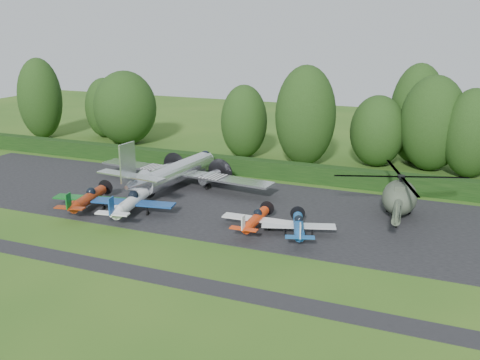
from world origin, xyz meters
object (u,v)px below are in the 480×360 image
at_px(light_plane_orange, 256,219).
at_px(light_plane_blue, 299,226).
at_px(transport_plane, 176,172).
at_px(light_plane_white, 131,202).
at_px(light_plane_red, 88,198).
at_px(helicopter, 400,195).

height_order(light_plane_orange, light_plane_blue, light_plane_orange).
bearing_deg(transport_plane, light_plane_white, -95.86).
bearing_deg(transport_plane, light_plane_red, -122.81).
height_order(light_plane_red, helicopter, helicopter).
relative_size(light_plane_red, helicopter, 0.55).
bearing_deg(light_plane_red, transport_plane, 73.93).
distance_m(light_plane_white, light_plane_orange, 12.07).
height_order(transport_plane, helicopter, transport_plane).
distance_m(transport_plane, helicopter, 23.12).
bearing_deg(helicopter, light_plane_orange, -139.23).
xyz_separation_m(transport_plane, helicopter, (23.12, 0.37, 0.20)).
bearing_deg(helicopter, light_plane_blue, -126.58).
bearing_deg(light_plane_orange, transport_plane, 147.96).
height_order(transport_plane, light_plane_blue, transport_plane).
bearing_deg(light_plane_red, light_plane_orange, 14.55).
distance_m(transport_plane, light_plane_red, 10.21).
relative_size(transport_plane, light_plane_orange, 3.23).
relative_size(light_plane_orange, light_plane_blue, 1.01).
relative_size(light_plane_red, light_plane_orange, 1.18).
distance_m(transport_plane, light_plane_blue, 17.90).
distance_m(transport_plane, light_plane_white, 8.90).
height_order(transport_plane, light_plane_red, transport_plane).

